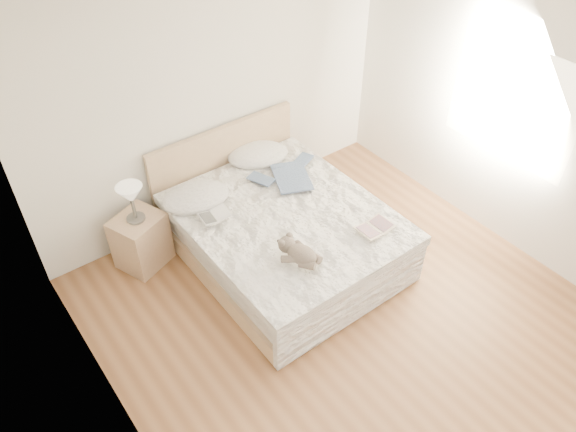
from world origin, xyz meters
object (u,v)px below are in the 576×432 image
object	(u,v)px
bed	(281,232)
teddy_bear	(302,260)
photo_book	(215,216)
nightstand	(141,241)
table_lamp	(131,196)
childrens_book	(374,228)

from	to	relation	value
bed	teddy_bear	distance (m)	0.82
bed	photo_book	distance (m)	0.70
bed	nightstand	bearing A→B (deg)	147.05
teddy_bear	photo_book	bearing A→B (deg)	86.78
table_lamp	bed	bearing A→B (deg)	-32.97
bed	childrens_book	bearing A→B (deg)	-56.72
nightstand	photo_book	distance (m)	0.83
childrens_book	teddy_bear	distance (m)	0.79
bed	nightstand	world-z (taller)	bed
table_lamp	nightstand	bearing A→B (deg)	153.19
childrens_book	teddy_bear	world-z (taller)	teddy_bear
photo_book	childrens_book	xyz separation A→B (m)	(1.06, -1.01, 0.00)
bed	childrens_book	xyz separation A→B (m)	(0.50, -0.76, 0.32)
table_lamp	childrens_book	distance (m)	2.22
photo_book	teddy_bear	bearing A→B (deg)	-67.57
nightstand	table_lamp	xyz separation A→B (m)	(0.00, -0.00, 0.56)
bed	photo_book	xyz separation A→B (m)	(-0.56, 0.26, 0.32)
table_lamp	childrens_book	world-z (taller)	table_lamp
nightstand	table_lamp	world-z (taller)	table_lamp
table_lamp	teddy_bear	bearing A→B (deg)	-59.29
childrens_book	bed	bearing A→B (deg)	121.81
photo_book	childrens_book	size ratio (longest dim) A/B	0.87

